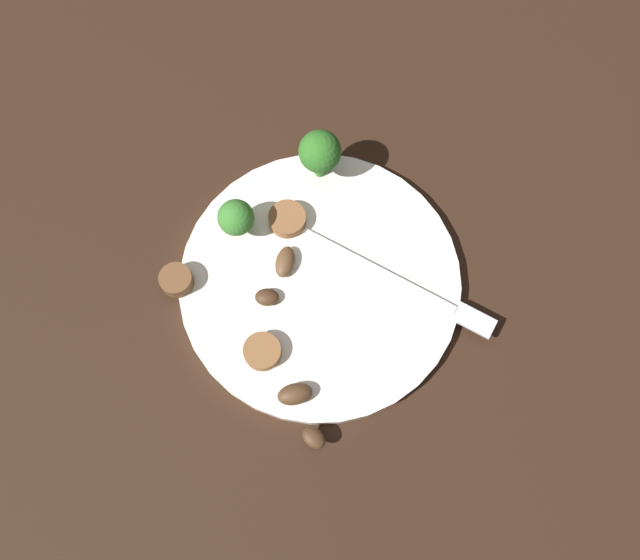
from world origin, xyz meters
TOP-DOWN VIEW (x-y plane):
  - ground_plane at (0.00, 0.00)m, footprint 1.40×1.40m
  - plate at (0.00, 0.00)m, footprint 0.24×0.24m
  - fork at (0.06, 0.05)m, footprint 0.17×0.07m
  - broccoli_floret_0 at (-0.08, -0.02)m, footprint 0.03×0.03m
  - broccoli_floret_1 at (-0.08, 0.07)m, footprint 0.04×0.04m
  - sausage_slice_0 at (-0.06, 0.01)m, footprint 0.03×0.03m
  - sausage_slice_1 at (0.02, -0.08)m, footprint 0.04×0.04m
  - sausage_slice_2 at (-0.08, -0.09)m, footprint 0.03×0.03m
  - mushroom_0 at (-0.03, -0.01)m, footprint 0.03×0.03m
  - mushroom_1 at (0.10, -0.09)m, footprint 0.02×0.02m
  - mushroom_2 at (0.06, -0.08)m, footprint 0.03×0.03m
  - mushroom_3 at (-0.02, -0.04)m, footprint 0.03×0.03m

SIDE VIEW (x-z plane):
  - ground_plane at x=0.00m, z-range 0.00..0.00m
  - plate at x=0.00m, z-range 0.00..0.01m
  - fork at x=0.06m, z-range 0.01..0.02m
  - mushroom_1 at x=0.10m, z-range 0.01..0.02m
  - mushroom_3 at x=-0.02m, z-range 0.01..0.02m
  - sausage_slice_1 at x=0.02m, z-range 0.01..0.02m
  - sausage_slice_0 at x=-0.06m, z-range 0.01..0.02m
  - mushroom_0 at x=-0.03m, z-range 0.01..0.02m
  - mushroom_2 at x=0.06m, z-range 0.01..0.03m
  - sausage_slice_2 at x=-0.08m, z-range 0.01..0.03m
  - broccoli_floret_0 at x=-0.08m, z-range 0.02..0.06m
  - broccoli_floret_1 at x=-0.08m, z-range 0.02..0.08m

